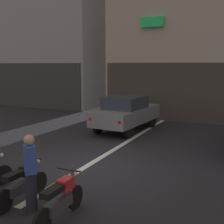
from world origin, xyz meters
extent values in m
plane|color=#232328|center=(0.00, 0.00, 0.00)|extent=(120.00, 120.00, 0.00)
cube|color=silver|center=(0.00, 6.00, 0.00)|extent=(0.20, 18.00, 0.01)
cube|color=#373739|center=(-10.34, 9.37, 1.60)|extent=(8.90, 0.10, 3.20)
cube|color=#3E3A33|center=(0.50, 8.54, 1.60)|extent=(7.92, 0.10, 3.20)
cube|color=#1EE566|center=(-0.72, 8.47, 5.39)|extent=(1.27, 0.16, 0.54)
cylinder|color=black|center=(-1.53, 6.58, 0.32)|extent=(0.23, 0.65, 0.64)
cylinder|color=black|center=(0.02, 6.47, 0.32)|extent=(0.23, 0.65, 0.64)
cylinder|color=black|center=(-1.71, 3.99, 0.32)|extent=(0.23, 0.65, 0.64)
cylinder|color=black|center=(-0.17, 3.88, 0.32)|extent=(0.23, 0.65, 0.64)
cube|color=slate|center=(-0.85, 5.23, 0.75)|extent=(2.05, 4.22, 0.66)
cube|color=#2D3842|center=(-0.86, 5.08, 1.36)|extent=(1.69, 2.07, 0.56)
cube|color=red|center=(-1.69, 3.27, 0.80)|extent=(0.14, 0.07, 0.12)
cube|color=red|center=(-0.29, 3.17, 0.80)|extent=(0.14, 0.07, 0.12)
cylinder|color=black|center=(-1.24, -2.16, 0.26)|extent=(0.15, 0.52, 0.52)
sphere|color=silver|center=(-1.24, -2.18, 0.80)|extent=(0.12, 0.12, 0.12)
cylinder|color=black|center=(-0.07, -2.15, 0.26)|extent=(0.07, 0.52, 0.52)
cylinder|color=black|center=(-0.08, -3.30, 0.26)|extent=(0.07, 0.52, 0.52)
cube|color=#38383D|center=(-0.08, -2.78, 0.37)|extent=(0.21, 0.74, 0.22)
cube|color=black|center=(-0.08, -2.93, 0.72)|extent=(0.23, 0.60, 0.12)
cube|color=black|center=(-0.08, -2.52, 0.70)|extent=(0.22, 0.36, 0.24)
cylinder|color=#4C4C51|center=(-0.07, -2.30, 0.63)|extent=(0.07, 0.24, 0.70)
cylinder|color=black|center=(-0.07, -2.38, 0.95)|extent=(0.55, 0.04, 0.04)
sphere|color=silver|center=(-0.07, -2.17, 0.80)|extent=(0.12, 0.12, 0.12)
cylinder|color=black|center=(1.16, -2.47, 0.26)|extent=(0.08, 0.52, 0.52)
cylinder|color=black|center=(1.18, -3.62, 0.26)|extent=(0.08, 0.52, 0.52)
cube|color=#38383D|center=(1.17, -3.09, 0.37)|extent=(0.21, 0.74, 0.22)
cube|color=black|center=(1.17, -3.25, 0.72)|extent=(0.23, 0.60, 0.12)
cube|color=red|center=(1.17, -2.84, 0.70)|extent=(0.23, 0.36, 0.24)
cylinder|color=#4C4C51|center=(1.16, -2.62, 0.63)|extent=(0.07, 0.24, 0.70)
cylinder|color=black|center=(1.16, -2.70, 0.95)|extent=(0.55, 0.04, 0.04)
sphere|color=silver|center=(1.16, -2.49, 0.80)|extent=(0.12, 0.12, 0.12)
cylinder|color=#23232D|center=(0.38, -2.96, 0.43)|extent=(0.24, 0.24, 0.86)
cube|color=#334CA5|center=(0.38, -2.96, 1.15)|extent=(0.42, 0.40, 0.58)
sphere|color=tan|center=(0.38, -2.96, 1.56)|extent=(0.22, 0.22, 0.22)
camera|label=1|loc=(4.48, -7.63, 3.09)|focal=47.95mm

